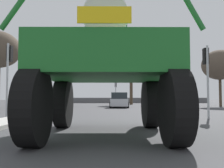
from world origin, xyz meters
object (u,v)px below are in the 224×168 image
at_px(traffic_signal_near_left, 9,64).
at_px(bare_tree_far_center, 131,64).
at_px(bare_tree_right, 220,65).
at_px(traffic_signal_near_right, 206,65).
at_px(sedan_ahead, 119,100).
at_px(oversize_sprayer, 106,68).
at_px(traffic_signal_far_left, 116,86).

height_order(traffic_signal_near_left, bare_tree_far_center, bare_tree_far_center).
relative_size(traffic_signal_near_left, bare_tree_right, 0.61).
distance_m(traffic_signal_near_right, bare_tree_right, 16.02).
height_order(sedan_ahead, bare_tree_right, bare_tree_right).
bearing_deg(bare_tree_right, traffic_signal_near_right, -116.39).
bearing_deg(sedan_ahead, bare_tree_right, -76.74).
bearing_deg(oversize_sprayer, traffic_signal_near_right, -43.94).
height_order(sedan_ahead, traffic_signal_near_left, traffic_signal_near_left).
bearing_deg(traffic_signal_near_left, bare_tree_right, 39.32).
bearing_deg(bare_tree_far_center, sedan_ahead, -102.50).
distance_m(sedan_ahead, bare_tree_right, 12.17).
bearing_deg(traffic_signal_near_right, sedan_ahead, 109.38).
bearing_deg(sedan_ahead, traffic_signal_near_left, 155.32).
relative_size(traffic_signal_far_left, bare_tree_right, 0.51).
bearing_deg(oversize_sprayer, sedan_ahead, -3.44).
bearing_deg(bare_tree_right, oversize_sprayer, -121.71).
bearing_deg(traffic_signal_near_left, traffic_signal_far_left, 71.44).
relative_size(sedan_ahead, traffic_signal_far_left, 1.28).
height_order(oversize_sprayer, bare_tree_far_center, bare_tree_far_center).
bearing_deg(bare_tree_right, traffic_signal_far_left, 165.95).
height_order(traffic_signal_near_right, traffic_signal_far_left, traffic_signal_near_right).
xyz_separation_m(sedan_ahead, bare_tree_far_center, (1.81, 8.17, 4.86)).
xyz_separation_m(sedan_ahead, bare_tree_right, (11.30, 2.21, 3.93)).
xyz_separation_m(traffic_signal_near_left, traffic_signal_far_left, (5.76, 17.16, -0.48)).
relative_size(traffic_signal_near_right, bare_tree_right, 0.59).
xyz_separation_m(sedan_ahead, traffic_signal_far_left, (-0.33, 5.13, 1.64)).
bearing_deg(bare_tree_far_center, traffic_signal_far_left, -125.15).
relative_size(traffic_signal_far_left, bare_tree_far_center, 0.46).
bearing_deg(bare_tree_far_center, bare_tree_right, -32.11).
distance_m(oversize_sprayer, bare_tree_far_center, 25.98).
height_order(bare_tree_right, bare_tree_far_center, bare_tree_far_center).
distance_m(traffic_signal_near_right, bare_tree_far_center, 20.55).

